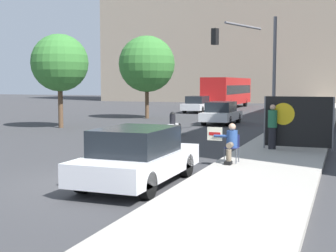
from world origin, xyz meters
name	(u,v)px	position (x,y,z in m)	size (l,w,h in m)	color
ground_plane	(101,183)	(0.00, 0.00, 0.00)	(160.00, 160.00, 0.00)	#38383A
sidewalk_curb	(301,131)	(3.75, 15.00, 0.08)	(3.18, 90.00, 0.15)	#A8A399
building_backdrop_far	(288,7)	(-2.00, 56.57, 13.08)	(52.00, 12.00, 26.16)	gray
seated_protester	(230,142)	(2.64, 3.43, 0.81)	(0.97, 0.77, 1.21)	#474C56
jogger_on_sidewalk	(272,126)	(3.40, 6.93, 1.00)	(0.34, 0.34, 1.67)	black
protest_banner	(298,122)	(4.28, 7.12, 1.19)	(2.51, 0.06, 1.96)	slate
traffic_light_pole	(250,55)	(1.44, 12.56, 3.97)	(3.50, 3.26, 5.59)	slate
parked_car_curbside	(138,156)	(0.99, 0.14, 0.74)	(1.90, 4.38, 1.48)	silver
car_on_road_nearest	(221,113)	(-1.47, 18.37, 0.72)	(1.79, 4.29, 1.44)	white
car_on_road_midblock	(198,104)	(-6.45, 29.36, 0.74)	(1.77, 4.67, 1.48)	silver
city_bus_on_road	(228,91)	(-5.78, 37.92, 1.83)	(2.54, 12.03, 3.17)	red
motorcycle_on_road	(173,126)	(-1.90, 10.57, 0.53)	(0.28, 2.21, 1.24)	white
street_tree_near_curb	(60,63)	(-9.68, 12.67, 3.78)	(3.32, 3.32, 5.45)	brown
street_tree_midblock	(147,64)	(-7.88, 21.23, 4.02)	(4.14, 4.14, 6.10)	brown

